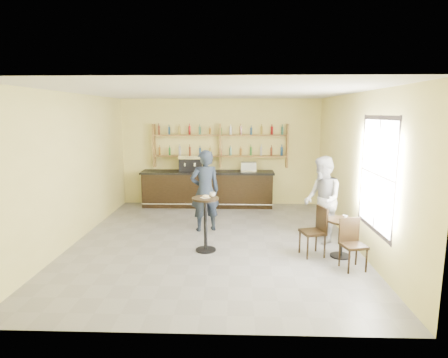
{
  "coord_description": "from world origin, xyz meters",
  "views": [
    {
      "loc": [
        0.5,
        -7.84,
        2.78
      ],
      "look_at": [
        0.2,
        0.8,
        1.25
      ],
      "focal_mm": 30.0,
      "sensor_mm": 36.0,
      "label": 1
    }
  ],
  "objects_px": {
    "pastry_case": "(248,167)",
    "patron_second": "(322,199)",
    "pedestal_table": "(206,224)",
    "espresso_machine": "(191,163)",
    "man_main": "(205,191)",
    "bar_counter": "(208,189)",
    "chair_west": "(313,232)",
    "cafe_table": "(341,238)",
    "chair_south": "(354,245)"
  },
  "relations": [
    {
      "from": "espresso_machine",
      "to": "cafe_table",
      "type": "bearing_deg",
      "value": -51.79
    },
    {
      "from": "bar_counter",
      "to": "patron_second",
      "type": "bearing_deg",
      "value": -48.23
    },
    {
      "from": "bar_counter",
      "to": "espresso_machine",
      "type": "distance_m",
      "value": 0.92
    },
    {
      "from": "pastry_case",
      "to": "chair_south",
      "type": "bearing_deg",
      "value": -78.1
    },
    {
      "from": "espresso_machine",
      "to": "man_main",
      "type": "height_order",
      "value": "man_main"
    },
    {
      "from": "chair_west",
      "to": "patron_second",
      "type": "distance_m",
      "value": 1.03
    },
    {
      "from": "chair_west",
      "to": "pastry_case",
      "type": "bearing_deg",
      "value": -178.92
    },
    {
      "from": "espresso_machine",
      "to": "man_main",
      "type": "distance_m",
      "value": 2.47
    },
    {
      "from": "bar_counter",
      "to": "chair_south",
      "type": "distance_m",
      "value": 5.43
    },
    {
      "from": "patron_second",
      "to": "man_main",
      "type": "bearing_deg",
      "value": -108.66
    },
    {
      "from": "man_main",
      "to": "chair_west",
      "type": "distance_m",
      "value": 2.76
    },
    {
      "from": "bar_counter",
      "to": "pastry_case",
      "type": "distance_m",
      "value": 1.39
    },
    {
      "from": "pedestal_table",
      "to": "patron_second",
      "type": "bearing_deg",
      "value": 15.09
    },
    {
      "from": "pedestal_table",
      "to": "chair_south",
      "type": "height_order",
      "value": "pedestal_table"
    },
    {
      "from": "pedestal_table",
      "to": "espresso_machine",
      "type": "bearing_deg",
      "value": 101.34
    },
    {
      "from": "espresso_machine",
      "to": "pastry_case",
      "type": "relative_size",
      "value": 1.46
    },
    {
      "from": "man_main",
      "to": "chair_south",
      "type": "xyz_separation_m",
      "value": [
        2.84,
        -2.19,
        -0.51
      ]
    },
    {
      "from": "pedestal_table",
      "to": "chair_west",
      "type": "height_order",
      "value": "pedestal_table"
    },
    {
      "from": "chair_west",
      "to": "chair_south",
      "type": "xyz_separation_m",
      "value": [
        0.6,
        -0.65,
        -0.03
      ]
    },
    {
      "from": "pastry_case",
      "to": "man_main",
      "type": "bearing_deg",
      "value": -123.92
    },
    {
      "from": "pastry_case",
      "to": "patron_second",
      "type": "distance_m",
      "value": 3.41
    },
    {
      "from": "cafe_table",
      "to": "pedestal_table",
      "type": "bearing_deg",
      "value": 174.93
    },
    {
      "from": "chair_west",
      "to": "patron_second",
      "type": "relative_size",
      "value": 0.52
    },
    {
      "from": "man_main",
      "to": "chair_west",
      "type": "relative_size",
      "value": 1.98
    },
    {
      "from": "espresso_machine",
      "to": "patron_second",
      "type": "xyz_separation_m",
      "value": [
        3.22,
        -3.05,
        -0.36
      ]
    },
    {
      "from": "patron_second",
      "to": "bar_counter",
      "type": "bearing_deg",
      "value": -142.22
    },
    {
      "from": "pastry_case",
      "to": "chair_west",
      "type": "xyz_separation_m",
      "value": [
        1.14,
        -3.9,
        -0.71
      ]
    },
    {
      "from": "pedestal_table",
      "to": "man_main",
      "type": "bearing_deg",
      "value": 95.21
    },
    {
      "from": "cafe_table",
      "to": "patron_second",
      "type": "relative_size",
      "value": 0.4
    },
    {
      "from": "bar_counter",
      "to": "man_main",
      "type": "height_order",
      "value": "man_main"
    },
    {
      "from": "pedestal_table",
      "to": "patron_second",
      "type": "height_order",
      "value": "patron_second"
    },
    {
      "from": "pedestal_table",
      "to": "chair_south",
      "type": "xyz_separation_m",
      "value": [
        2.72,
        -0.84,
        -0.1
      ]
    },
    {
      "from": "bar_counter",
      "to": "chair_west",
      "type": "height_order",
      "value": "bar_counter"
    },
    {
      "from": "espresso_machine",
      "to": "chair_south",
      "type": "distance_m",
      "value": 5.78
    },
    {
      "from": "pastry_case",
      "to": "bar_counter",
      "type": "bearing_deg",
      "value": 170.93
    },
    {
      "from": "pastry_case",
      "to": "patron_second",
      "type": "height_order",
      "value": "patron_second"
    },
    {
      "from": "man_main",
      "to": "patron_second",
      "type": "height_order",
      "value": "man_main"
    },
    {
      "from": "pastry_case",
      "to": "pedestal_table",
      "type": "relative_size",
      "value": 0.41
    },
    {
      "from": "cafe_table",
      "to": "espresso_machine",
      "type": "bearing_deg",
      "value": 130.82
    },
    {
      "from": "espresso_machine",
      "to": "pedestal_table",
      "type": "xyz_separation_m",
      "value": [
        0.75,
        -3.72,
        -0.75
      ]
    },
    {
      "from": "espresso_machine",
      "to": "man_main",
      "type": "bearing_deg",
      "value": -77.88
    },
    {
      "from": "chair_south",
      "to": "chair_west",
      "type": "bearing_deg",
      "value": 119.8
    },
    {
      "from": "pastry_case",
      "to": "chair_west",
      "type": "height_order",
      "value": "pastry_case"
    },
    {
      "from": "espresso_machine",
      "to": "pedestal_table",
      "type": "distance_m",
      "value": 3.86
    },
    {
      "from": "chair_south",
      "to": "pedestal_table",
      "type": "bearing_deg",
      "value": 149.98
    },
    {
      "from": "pastry_case",
      "to": "cafe_table",
      "type": "bearing_deg",
      "value": -75.86
    },
    {
      "from": "bar_counter",
      "to": "patron_second",
      "type": "relative_size",
      "value": 2.1
    },
    {
      "from": "patron_second",
      "to": "pastry_case",
      "type": "bearing_deg",
      "value": -157.73
    },
    {
      "from": "espresso_machine",
      "to": "cafe_table",
      "type": "distance_m",
      "value": 5.3
    },
    {
      "from": "bar_counter",
      "to": "pastry_case",
      "type": "relative_size",
      "value": 8.61
    }
  ]
}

